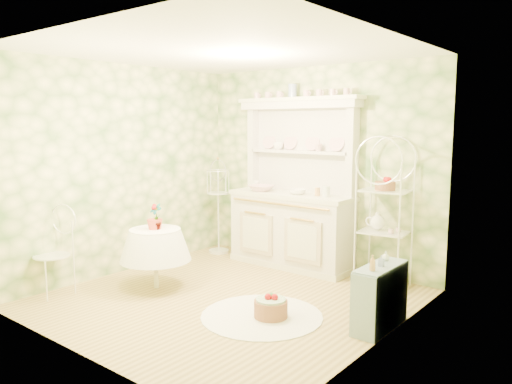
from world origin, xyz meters
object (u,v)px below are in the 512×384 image
Objects in this scene: birdcage_stand at (218,203)px; floor_basket at (271,307)px; bakers_rack at (384,211)px; round_table at (156,262)px; cafe_chair at (52,256)px; side_shelf at (380,296)px; kitchen_dresser at (292,183)px.

birdcage_stand is 2.76m from floor_basket.
bakers_rack is 5.26× the size of floor_basket.
round_table is at bearing -176.12° from floor_basket.
bakers_rack is 1.91m from floor_basket.
bakers_rack is 2.01× the size of cafe_chair.
cafe_chair is 2.59m from floor_basket.
cafe_chair is at bearing -143.07° from bakers_rack.
bakers_rack is 3.90m from cafe_chair.
round_table is (-2.58, -0.56, 0.01)m from side_shelf.
birdcage_stand is (-0.55, 1.68, 0.44)m from round_table.
bakers_rack is at bearing 0.63° from kitchen_dresser.
floor_basket is at bearing -111.00° from bakers_rack.
birdcage_stand reaches higher than cafe_chair.
bakers_rack is 2.78m from round_table.
birdcage_stand is at bearing 144.13° from floor_basket.
cafe_chair is 0.59× the size of birdcage_stand.
floor_basket is (2.37, 1.00, -0.34)m from cafe_chair.
round_table is 1.86× the size of floor_basket.
round_table is 1.82m from birdcage_stand.
kitchen_dresser is at bearing 173.77° from bakers_rack.
kitchen_dresser is 2.38m from side_shelf.
birdcage_stand is (-1.26, -0.10, -0.38)m from kitchen_dresser.
kitchen_dresser is 2.09m from round_table.
floor_basket is (1.62, 0.11, -0.21)m from round_table.
bakers_rack is 1.47m from side_shelf.
bakers_rack is at bearing 26.38° from cafe_chair.
birdcage_stand is at bearing 68.13° from cafe_chair.
side_shelf is 1.08m from floor_basket.
cafe_chair is (-1.46, -2.66, -0.69)m from kitchen_dresser.
birdcage_stand is at bearing -175.52° from kitchen_dresser.
cafe_chair is at bearing -94.46° from birdcage_stand.
kitchen_dresser is at bearing 4.48° from birdcage_stand.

